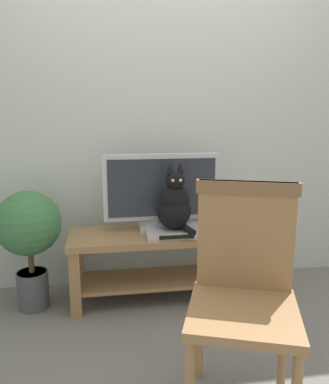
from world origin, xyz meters
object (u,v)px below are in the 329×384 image
wooden_chair (244,282)px  tv (162,190)px  cat (174,205)px  book_stack (230,224)px  potted_plant (29,232)px  tv_stand (163,252)px  media_box (174,232)px

wooden_chair → tv: bearing=100.3°
tv → cat: 0.19m
book_stack → potted_plant: potted_plant is taller
tv → cat: bearing=-70.0°
tv_stand → tv: (0.00, 0.08, 0.43)m
tv_stand → tv: tv is taller
tv_stand → book_stack: 0.52m
tv_stand → media_box: 0.20m
wooden_chair → tv_stand: bearing=101.0°
tv_stand → book_stack: bearing=1.3°
media_box → book_stack: bearing=11.2°
tv_stand → potted_plant: (-0.90, -0.01, 0.19)m
tv_stand → media_box: size_ratio=3.40×
tv → cat: (0.06, -0.17, -0.07)m
cat → potted_plant: bearing=175.4°
tv_stand → book_stack: book_stack is taller
wooden_chair → potted_plant: wooden_chair is taller
wooden_chair → potted_plant: 1.50m
book_stack → potted_plant: (-1.38, -0.02, 0.01)m
book_stack → potted_plant: size_ratio=0.29×
tv → wooden_chair: tv is taller
potted_plant → tv: bearing=5.6°
potted_plant → book_stack: bearing=0.9°
tv → book_stack: (0.48, -0.07, -0.24)m
tv_stand → potted_plant: size_ratio=1.61×
book_stack → cat: bearing=-166.9°
tv_stand → cat: 0.38m
cat → potted_plant: size_ratio=0.56×
cat → book_stack: bearing=13.1°
cat → wooden_chair: wooden_chair is taller
media_box → tv: bearing=111.3°
tv → wooden_chair: 1.14m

